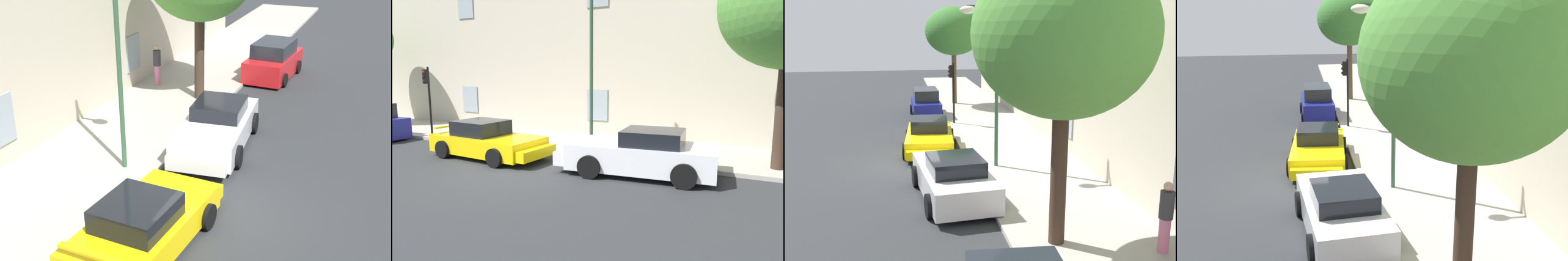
{
  "view_description": "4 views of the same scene",
  "coord_description": "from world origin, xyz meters",
  "views": [
    {
      "loc": [
        -11.16,
        -3.84,
        7.44
      ],
      "look_at": [
        2.66,
        1.62,
        1.05
      ],
      "focal_mm": 48.61,
      "sensor_mm": 36.0,
      "label": 1
    },
    {
      "loc": [
        7.41,
        -9.18,
        3.22
      ],
      "look_at": [
        2.16,
        1.34,
        1.28
      ],
      "focal_mm": 33.06,
      "sensor_mm": 36.0,
      "label": 2
    },
    {
      "loc": [
        17.99,
        -0.19,
        5.39
      ],
      "look_at": [
        0.55,
        2.89,
        1.38
      ],
      "focal_mm": 42.7,
      "sensor_mm": 36.0,
      "label": 3
    },
    {
      "loc": [
        16.45,
        0.34,
        6.27
      ],
      "look_at": [
        -0.59,
        2.97,
        1.61
      ],
      "focal_mm": 45.49,
      "sensor_mm": 36.0,
      "label": 4
    }
  ],
  "objects": [
    {
      "name": "tree_near_kerb",
      "position": [
        -13.62,
        3.59,
        5.01
      ],
      "size": [
        3.85,
        3.85,
        6.51
      ],
      "color": "brown",
      "rests_on": "sidewalk"
    },
    {
      "name": "traffic_light",
      "position": [
        -6.96,
        2.67,
        2.39
      ],
      "size": [
        0.22,
        0.36,
        3.29
      ],
      "color": "black",
      "rests_on": "sidewalk"
    },
    {
      "name": "hatchback_parked",
      "position": [
        -9.6,
        1.37,
        0.78
      ],
      "size": [
        3.99,
        1.82,
        1.72
      ],
      "color": "navy",
      "rests_on": "ground"
    },
    {
      "name": "sidewalk",
      "position": [
        0.0,
        4.55,
        0.07
      ],
      "size": [
        60.0,
        4.33,
        0.14
      ],
      "primitive_type": "cube",
      "color": "#A8A399",
      "rests_on": "ground"
    },
    {
      "name": "pedestrian_admiring",
      "position": [
        8.78,
        5.83,
        1.04
      ],
      "size": [
        0.46,
        0.46,
        1.74
      ],
      "color": "pink",
      "rests_on": "sidewalk"
    },
    {
      "name": "street_lamp",
      "position": [
        1.28,
        2.97,
        4.29
      ],
      "size": [
        0.44,
        1.42,
        6.06
      ],
      "color": "#2D5138",
      "rests_on": "sidewalk"
    },
    {
      "name": "sportscar_yellow_flank",
      "position": [
        3.85,
        1.39,
        0.64
      ],
      "size": [
        5.07,
        2.54,
        1.45
      ],
      "color": "white",
      "rests_on": "ground"
    },
    {
      "name": "sportscar_red_lead",
      "position": [
        -1.81,
        1.06,
        0.6
      ],
      "size": [
        4.78,
        2.43,
        1.38
      ],
      "color": "yellow",
      "rests_on": "ground"
    },
    {
      "name": "building_facade",
      "position": [
        0.0,
        9.1,
        5.9
      ],
      "size": [
        41.25,
        5.27,
        11.77
      ],
      "color": "#BCB29E",
      "rests_on": "ground"
    },
    {
      "name": "tree_midblock",
      "position": [
        7.85,
        3.51,
        5.18
      ],
      "size": [
        4.21,
        4.21,
        7.02
      ],
      "color": "#38281E",
      "rests_on": "sidewalk"
    },
    {
      "name": "ground_plane",
      "position": [
        0.0,
        0.0,
        0.0
      ],
      "size": [
        80.0,
        80.0,
        0.0
      ],
      "primitive_type": "plane",
      "color": "#2B2D30"
    }
  ]
}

